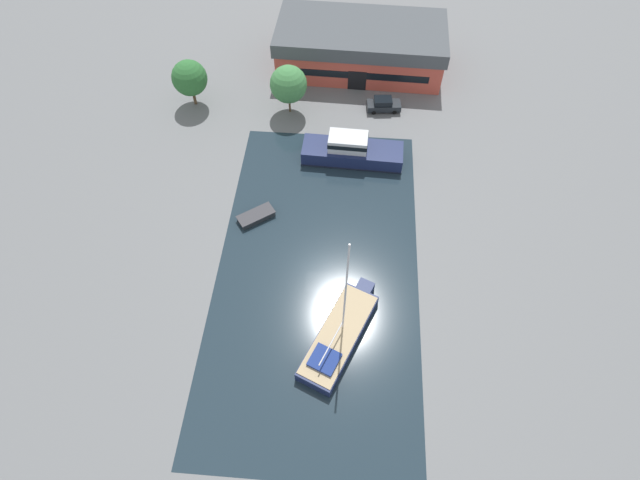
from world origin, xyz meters
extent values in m
plane|color=slate|center=(0.00, 0.00, 0.00)|extent=(440.00, 440.00, 0.00)
cube|color=#1E2D38|center=(0.00, 0.00, 0.00)|extent=(20.05, 39.32, 0.01)
cube|color=#C64C3D|center=(3.08, 34.19, 1.99)|extent=(22.14, 11.52, 3.98)
cube|color=#474C51|center=(3.08, 34.19, 4.90)|extent=(22.80, 11.87, 1.85)
cube|color=black|center=(2.90, 28.75, 1.39)|extent=(2.40, 0.14, 2.78)
cube|color=black|center=(2.90, 28.76, 2.19)|extent=(18.52, 0.64, 0.99)
cylinder|color=brown|center=(-5.47, 23.71, 1.22)|extent=(0.26, 0.26, 2.45)
sphere|color=#428447|center=(-5.47, 23.71, 4.16)|extent=(4.57, 4.57, 4.57)
cylinder|color=brown|center=(-17.90, 24.27, 1.15)|extent=(0.38, 0.38, 2.30)
sphere|color=#2D6B33|center=(-17.90, 24.27, 3.95)|extent=(4.40, 4.40, 4.40)
cube|color=#1E2328|center=(6.50, 24.90, 0.68)|extent=(4.44, 2.26, 0.80)
cube|color=black|center=(6.33, 24.88, 1.42)|extent=(2.37, 1.83, 0.68)
cube|color=black|center=(7.44, 25.00, 1.38)|extent=(0.19, 1.46, 0.54)
cylinder|color=black|center=(7.73, 25.85, 0.30)|extent=(0.62, 0.26, 0.60)
cylinder|color=black|center=(7.90, 24.22, 0.30)|extent=(0.62, 0.26, 0.60)
cylinder|color=black|center=(5.09, 25.58, 0.30)|extent=(0.62, 0.26, 0.60)
cylinder|color=black|center=(5.26, 23.95, 0.30)|extent=(0.62, 0.26, 0.60)
cube|color=#19234C|center=(2.50, -7.44, 0.62)|extent=(7.16, 10.79, 1.24)
cube|color=#19234C|center=(4.76, -2.16, 0.62)|extent=(1.87, 1.70, 1.24)
cube|color=tan|center=(2.50, -7.44, 1.28)|extent=(6.88, 10.36, 0.08)
cylinder|color=silver|center=(2.80, -6.73, 7.80)|extent=(0.16, 0.16, 12.95)
cylinder|color=silver|center=(1.89, -8.85, 2.42)|extent=(1.94, 4.30, 0.12)
cube|color=navy|center=(1.38, -10.04, 1.47)|extent=(3.07, 3.01, 0.30)
cube|color=#19234C|center=(2.82, 15.78, 0.91)|extent=(11.82, 4.09, 1.80)
cube|color=black|center=(2.82, 15.78, 0.15)|extent=(11.94, 4.17, 0.18)
cube|color=silver|center=(2.23, 15.81, 2.65)|extent=(4.54, 2.78, 1.69)
cube|color=black|center=(2.23, 15.81, 2.82)|extent=(4.63, 2.86, 0.54)
cube|color=#23282D|center=(-7.15, 6.04, 0.31)|extent=(4.07, 3.57, 0.61)
cube|color=#333338|center=(-7.15, 6.04, 0.66)|extent=(4.25, 3.74, 0.08)
camera|label=1|loc=(2.28, -26.67, 42.51)|focal=28.00mm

